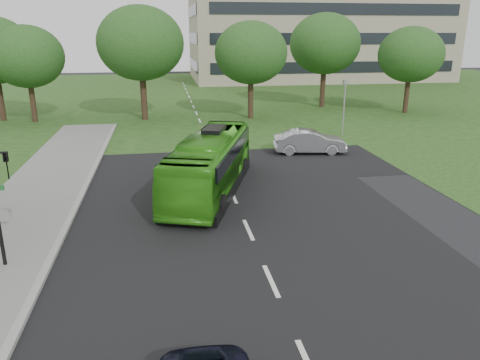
{
  "coord_description": "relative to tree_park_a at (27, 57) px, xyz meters",
  "views": [
    {
      "loc": [
        -3.05,
        -14.66,
        7.46
      ],
      "look_at": [
        -0.08,
        3.53,
        1.6
      ],
      "focal_mm": 35.0,
      "sensor_mm": 36.0,
      "label": 1
    }
  ],
  "objects": [
    {
      "name": "ground",
      "position": [
        14.12,
        -27.86,
        -5.47
      ],
      "size": [
        160.0,
        160.0,
        0.0
      ],
      "primitive_type": "plane",
      "color": "black",
      "rests_on": "ground"
    },
    {
      "name": "street_surfaces",
      "position": [
        13.74,
        -5.11,
        -5.44
      ],
      "size": [
        120.0,
        120.0,
        0.15
      ],
      "color": "black",
      "rests_on": "ground"
    },
    {
      "name": "tree_park_a",
      "position": [
        0.0,
        0.0,
        0.0
      ],
      "size": [
        6.06,
        6.06,
        8.05
      ],
      "color": "black",
      "rests_on": "ground"
    },
    {
      "name": "tree_park_b",
      "position": [
        9.37,
        -0.4,
        1.05
      ],
      "size": [
        7.36,
        7.36,
        9.65
      ],
      "color": "black",
      "rests_on": "ground"
    },
    {
      "name": "tree_park_c",
      "position": [
        18.75,
        -1.31,
        0.23
      ],
      "size": [
        6.32,
        6.32,
        8.4
      ],
      "color": "black",
      "rests_on": "ground"
    },
    {
      "name": "tree_park_d",
      "position": [
        27.27,
        4.04,
        0.84
      ],
      "size": [
        7.04,
        7.04,
        9.31
      ],
      "color": "black",
      "rests_on": "ground"
    },
    {
      "name": "tree_park_e",
      "position": [
        33.93,
        -0.86,
        -0.04
      ],
      "size": [
        5.99,
        5.99,
        7.98
      ],
      "color": "black",
      "rests_on": "ground"
    },
    {
      "name": "bus",
      "position": [
        13.14,
        -20.89,
        -4.07
      ],
      "size": [
        5.41,
        10.2,
        2.78
      ],
      "primitive_type": "imported",
      "rotation": [
        0.0,
        0.0,
        -0.33
      ],
      "color": "#399E1A",
      "rests_on": "ground"
    },
    {
      "name": "sedan",
      "position": [
        20.17,
        -14.39,
        -4.71
      ],
      "size": [
        4.74,
        2.17,
        1.51
      ],
      "primitive_type": "imported",
      "rotation": [
        0.0,
        0.0,
        1.44
      ],
      "color": "silver",
      "rests_on": "ground"
    },
    {
      "name": "camera_pole",
      "position": [
        24.25,
        -9.6,
        -2.81
      ],
      "size": [
        0.39,
        0.35,
        4.11
      ],
      "rotation": [
        0.0,
        0.0,
        0.21
      ],
      "color": "gray",
      "rests_on": "ground"
    }
  ]
}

